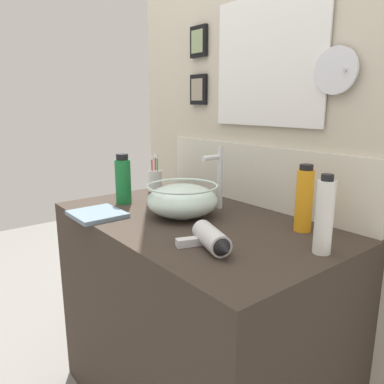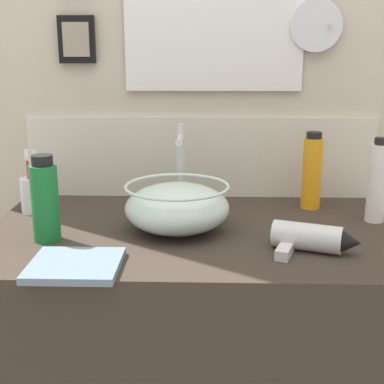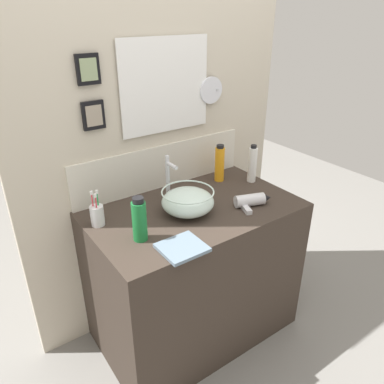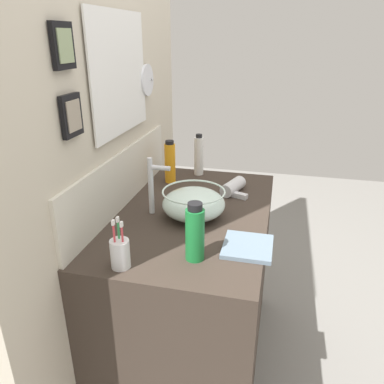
{
  "view_description": "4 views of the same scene",
  "coord_description": "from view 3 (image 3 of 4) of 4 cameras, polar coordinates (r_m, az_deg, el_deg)",
  "views": [
    {
      "loc": [
        1.04,
        -0.83,
        1.26
      ],
      "look_at": [
        -0.02,
        0.0,
        0.95
      ],
      "focal_mm": 35.0,
      "sensor_mm": 36.0,
      "label": 1
    },
    {
      "loc": [
        0.02,
        -1.33,
        1.3
      ],
      "look_at": [
        -0.02,
        0.0,
        0.95
      ],
      "focal_mm": 50.0,
      "sensor_mm": 36.0,
      "label": 2
    },
    {
      "loc": [
        -1.0,
        -1.4,
        1.8
      ],
      "look_at": [
        -0.02,
        0.0,
        0.95
      ],
      "focal_mm": 35.0,
      "sensor_mm": 36.0,
      "label": 3
    },
    {
      "loc": [
        -1.46,
        -0.35,
        1.57
      ],
      "look_at": [
        -0.02,
        0.0,
        0.95
      ],
      "focal_mm": 35.0,
      "sensor_mm": 36.0,
      "label": 4
    }
  ],
  "objects": [
    {
      "name": "glass_bowl_sink",
      "position": [
        1.9,
        -0.64,
        -1.43
      ],
      "size": [
        0.27,
        0.27,
        0.12
      ],
      "color": "silver",
      "rests_on": "vanity_counter"
    },
    {
      "name": "spray_bottle",
      "position": [
        1.68,
        -8.02,
        -4.23
      ],
      "size": [
        0.07,
        0.07,
        0.21
      ],
      "color": "#197233",
      "rests_on": "vanity_counter"
    },
    {
      "name": "hand_towel",
      "position": [
        1.65,
        -1.52,
        -8.47
      ],
      "size": [
        0.19,
        0.18,
        0.02
      ],
      "primitive_type": "cube",
      "color": "slate",
      "rests_on": "vanity_counter"
    },
    {
      "name": "faucet",
      "position": [
        2.0,
        -3.59,
        2.51
      ],
      "size": [
        0.02,
        0.1,
        0.25
      ],
      "color": "silver",
      "rests_on": "vanity_counter"
    },
    {
      "name": "shampoo_bottle",
      "position": [
        2.26,
        9.19,
        4.21
      ],
      "size": [
        0.05,
        0.05,
        0.23
      ],
      "color": "white",
      "rests_on": "vanity_counter"
    },
    {
      "name": "hair_drier",
      "position": [
        2.0,
        9.15,
        -1.27
      ],
      "size": [
        0.21,
        0.14,
        0.06
      ],
      "color": "silver",
      "rests_on": "vanity_counter"
    },
    {
      "name": "vanity_counter",
      "position": [
        2.2,
        0.35,
        -12.16
      ],
      "size": [
        1.11,
        0.66,
        0.85
      ],
      "primitive_type": "cube",
      "color": "#382D26",
      "rests_on": "ground"
    },
    {
      "name": "toothbrush_cup",
      "position": [
        1.85,
        -14.25,
        -3.43
      ],
      "size": [
        0.07,
        0.07,
        0.18
      ],
      "color": "silver",
      "rests_on": "vanity_counter"
    },
    {
      "name": "soap_dispenser",
      "position": [
        2.24,
        4.23,
        4.35
      ],
      "size": [
        0.06,
        0.06,
        0.23
      ],
      "color": "orange",
      "rests_on": "vanity_counter"
    },
    {
      "name": "back_panel",
      "position": [
        2.09,
        -5.45,
        12.07
      ],
      "size": [
        1.65,
        0.09,
        2.57
      ],
      "color": "beige",
      "rests_on": "ground"
    },
    {
      "name": "ground_plane",
      "position": [
        2.49,
        0.32,
        -19.79
      ],
      "size": [
        6.0,
        6.0,
        0.0
      ],
      "primitive_type": "plane",
      "color": "gray"
    }
  ]
}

